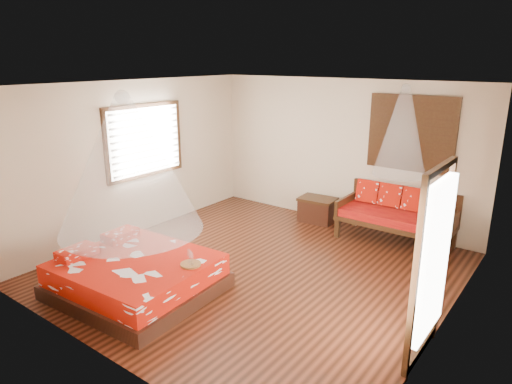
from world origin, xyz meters
The scene contains 10 objects.
room centered at (0.00, 0.00, 1.40)m, with size 5.54×5.54×2.84m.
bed centered at (-0.91, -1.60, 0.25)m, with size 2.13×1.95×0.63m.
daybed centered at (1.32, 2.39, 0.52)m, with size 1.96×0.87×0.98m.
storage_chest centered at (-0.32, 2.45, 0.25)m, with size 0.75×0.58×0.49m.
shutter_panel centered at (1.32, 2.72, 1.90)m, with size 1.52×0.06×1.32m.
window_left centered at (-2.71, 0.20, 1.70)m, with size 0.10×1.74×1.34m.
glazed_door centered at (2.72, -0.60, 1.07)m, with size 0.08×1.02×2.16m.
wine_tray centered at (-0.16, -1.27, 0.56)m, with size 0.28×0.28×0.22m.
mosquito_net_main centered at (-0.89, -1.60, 1.85)m, with size 1.89×1.89×1.80m, color white.
mosquito_net_daybed centered at (1.32, 2.25, 2.00)m, with size 0.87×0.87×1.50m, color white.
Camera 1 is at (3.88, -5.20, 3.18)m, focal length 32.00 mm.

